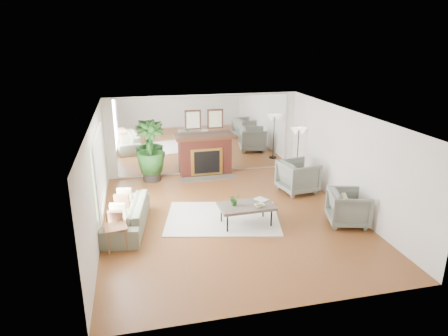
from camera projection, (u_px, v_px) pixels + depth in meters
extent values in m
plane|color=brown|center=(231.00, 218.00, 9.68)|extent=(7.00, 7.00, 0.00)
cube|color=silver|center=(97.00, 179.00, 8.65)|extent=(0.02, 7.00, 2.50)
cube|color=silver|center=(347.00, 161.00, 9.93)|extent=(0.02, 7.00, 2.50)
cube|color=silver|center=(204.00, 135.00, 12.52)|extent=(6.00, 0.02, 2.50)
cube|color=silver|center=(204.00, 135.00, 12.50)|extent=(5.40, 0.04, 2.40)
cube|color=#B2E09E|center=(99.00, 169.00, 8.99)|extent=(0.04, 2.40, 1.50)
cube|color=maroon|center=(206.00, 156.00, 12.53)|extent=(1.60, 0.40, 1.20)
cube|color=gold|center=(207.00, 162.00, 12.37)|extent=(1.00, 0.04, 0.85)
cube|color=black|center=(207.00, 162.00, 12.35)|extent=(0.80, 0.04, 0.70)
cube|color=#5E564A|center=(208.00, 178.00, 12.39)|extent=(1.70, 0.55, 0.03)
cube|color=#422615|center=(205.00, 137.00, 12.31)|extent=(1.85, 0.46, 0.10)
cube|color=#331D13|center=(193.00, 120.00, 12.23)|extent=(0.50, 0.04, 0.60)
cube|color=#331D13|center=(215.00, 119.00, 12.38)|extent=(0.50, 0.04, 0.60)
cube|color=white|center=(223.00, 218.00, 9.64)|extent=(3.03, 2.45, 0.03)
cube|color=#5E564A|center=(246.00, 206.00, 9.18)|extent=(1.29, 0.79, 0.06)
cylinder|color=black|center=(227.00, 224.00, 8.89)|extent=(0.04, 0.04, 0.44)
cylinder|color=black|center=(271.00, 218.00, 9.15)|extent=(0.04, 0.04, 0.44)
cylinder|color=black|center=(221.00, 214.00, 9.37)|extent=(0.04, 0.04, 0.44)
cylinder|color=black|center=(263.00, 209.00, 9.63)|extent=(0.04, 0.04, 0.44)
imported|color=gray|center=(126.00, 215.00, 9.09)|extent=(1.16, 2.25, 0.63)
imported|color=slate|center=(298.00, 176.00, 11.20)|extent=(1.12, 1.10, 0.89)
imported|color=slate|center=(349.00, 208.00, 9.27)|extent=(1.11, 1.09, 0.82)
cube|color=#9A683D|center=(115.00, 227.00, 8.14)|extent=(0.51, 0.51, 0.04)
cylinder|color=#9A683D|center=(108.00, 244.00, 7.99)|extent=(0.04, 0.04, 0.49)
cylinder|color=#9A683D|center=(127.00, 240.00, 8.12)|extent=(0.04, 0.04, 0.49)
cylinder|color=#9A683D|center=(106.00, 236.00, 8.31)|extent=(0.04, 0.04, 0.49)
cylinder|color=#9A683D|center=(124.00, 233.00, 8.44)|extent=(0.04, 0.04, 0.49)
cylinder|color=black|center=(152.00, 175.00, 12.13)|extent=(0.53, 0.53, 0.38)
imported|color=#286224|center=(150.00, 148.00, 11.86)|extent=(0.93, 0.93, 1.55)
cylinder|color=black|center=(296.00, 177.00, 12.45)|extent=(0.27, 0.27, 0.04)
cylinder|color=black|center=(298.00, 154.00, 12.21)|extent=(0.03, 0.03, 1.53)
cone|color=#F1E5CC|center=(295.00, 131.00, 11.96)|extent=(0.29, 0.29, 0.21)
cone|color=#F1E5CC|center=(302.00, 131.00, 12.01)|extent=(0.29, 0.29, 0.21)
imported|color=#286224|center=(234.00, 200.00, 9.13)|extent=(0.30, 0.28, 0.27)
imported|color=#9A683D|center=(259.00, 205.00, 9.08)|extent=(0.28, 0.28, 0.06)
imported|color=#9A683D|center=(258.00, 201.00, 9.38)|extent=(0.34, 0.37, 0.02)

